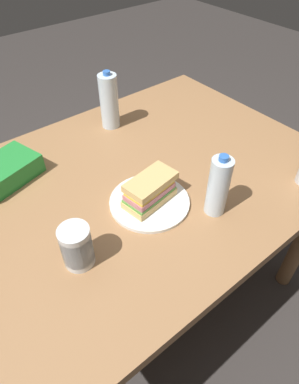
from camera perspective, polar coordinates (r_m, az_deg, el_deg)
ground_plane at (r=1.77m, az=-2.11°, el=-16.58°), size 8.00×8.00×0.00m
dining_table at (r=1.24m, az=-2.90°, el=-1.16°), size 1.43×1.00×0.76m
paper_plate at (r=1.08m, az=0.00°, el=-1.68°), size 0.26×0.26×0.01m
sandwich at (r=1.05m, az=0.06°, el=0.26°), size 0.19×0.12×0.08m
chip_bag at (r=1.25m, az=-23.58°, el=3.17°), size 0.26×0.21×0.07m
water_bottle_tall at (r=1.02m, az=11.65°, el=0.94°), size 0.07×0.07×0.22m
plastic_cup_stack at (r=0.91m, az=-12.30°, el=-9.06°), size 0.08×0.08×0.13m
water_bottle_spare at (r=1.40m, az=-6.90°, el=15.10°), size 0.07×0.07×0.24m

